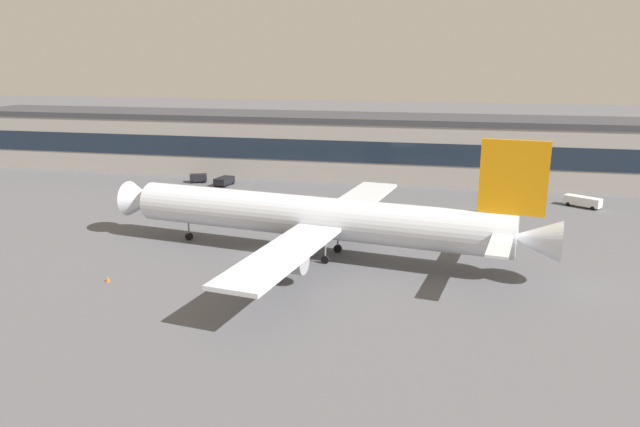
# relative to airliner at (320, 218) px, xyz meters

# --- Properties ---
(ground_plane) EXTENTS (600.00, 600.00, 0.00)m
(ground_plane) POSITION_rel_airliner_xyz_m (-8.69, -0.63, -5.53)
(ground_plane) COLOR #56565B
(terminal_building) EXTENTS (183.39, 18.52, 13.96)m
(terminal_building) POSITION_rel_airliner_xyz_m (-8.69, 58.02, 1.47)
(terminal_building) COLOR #9E9993
(terminal_building) RESTS_ON ground_plane
(airliner) EXTENTS (62.37, 53.64, 17.30)m
(airliner) POSITION_rel_airliner_xyz_m (0.00, 0.00, 0.00)
(airliner) COLOR silver
(airliner) RESTS_ON ground_plane
(baggage_tug) EXTENTS (4.08, 3.17, 1.85)m
(baggage_tug) POSITION_rel_airliner_xyz_m (-37.08, 42.98, -4.45)
(baggage_tug) COLOR black
(baggage_tug) RESTS_ON ground_plane
(belt_loader) EXTENTS (6.46, 5.16, 1.95)m
(belt_loader) POSITION_rel_airliner_xyz_m (40.69, 37.85, -4.38)
(belt_loader) COLOR white
(belt_loader) RESTS_ON ground_plane
(pushback_tractor) EXTENTS (3.24, 5.12, 1.75)m
(pushback_tractor) POSITION_rel_airliner_xyz_m (-30.33, 41.19, -4.48)
(pushback_tractor) COLOR black
(pushback_tractor) RESTS_ON ground_plane
(traffic_cone_0) EXTENTS (0.55, 0.55, 0.69)m
(traffic_cone_0) POSITION_rel_airliner_xyz_m (-23.23, -15.10, -5.18)
(traffic_cone_0) COLOR #F2590C
(traffic_cone_0) RESTS_ON ground_plane
(traffic_cone_1) EXTENTS (0.57, 0.57, 0.71)m
(traffic_cone_1) POSITION_rel_airliner_xyz_m (-4.33, -7.31, -5.18)
(traffic_cone_1) COLOR #F2590C
(traffic_cone_1) RESTS_ON ground_plane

